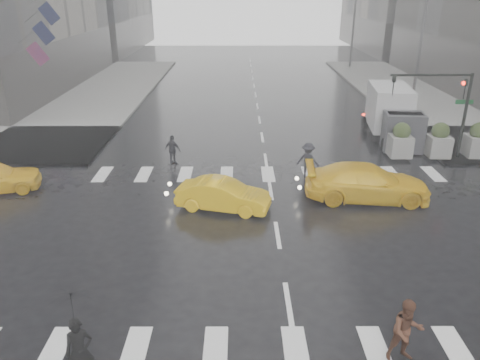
{
  "coord_description": "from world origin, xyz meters",
  "views": [
    {
      "loc": [
        -1.41,
        -14.99,
        8.36
      ],
      "look_at": [
        -1.37,
        2.0,
        1.34
      ],
      "focal_mm": 35.0,
      "sensor_mm": 36.0,
      "label": 1
    }
  ],
  "objects_px": {
    "pedestrian_brown": "(407,331)",
    "box_truck": "(392,113)",
    "traffic_signal_pole": "(448,99)",
    "taxi_mid": "(223,195)"
  },
  "relations": [
    {
      "from": "pedestrian_brown",
      "to": "box_truck",
      "type": "height_order",
      "value": "box_truck"
    },
    {
      "from": "traffic_signal_pole",
      "to": "box_truck",
      "type": "distance_m",
      "value": 4.11
    },
    {
      "from": "taxi_mid",
      "to": "traffic_signal_pole",
      "type": "bearing_deg",
      "value": -47.72
    },
    {
      "from": "traffic_signal_pole",
      "to": "taxi_mid",
      "type": "xyz_separation_m",
      "value": [
        -11.05,
        -5.85,
        -2.6
      ]
    },
    {
      "from": "pedestrian_brown",
      "to": "taxi_mid",
      "type": "bearing_deg",
      "value": 115.0
    },
    {
      "from": "traffic_signal_pole",
      "to": "box_truck",
      "type": "height_order",
      "value": "traffic_signal_pole"
    },
    {
      "from": "taxi_mid",
      "to": "box_truck",
      "type": "height_order",
      "value": "box_truck"
    },
    {
      "from": "pedestrian_brown",
      "to": "taxi_mid",
      "type": "xyz_separation_m",
      "value": [
        -4.61,
        8.31,
        -0.22
      ]
    },
    {
      "from": "taxi_mid",
      "to": "box_truck",
      "type": "xyz_separation_m",
      "value": [
        9.55,
        9.31,
        0.99
      ]
    },
    {
      "from": "box_truck",
      "to": "traffic_signal_pole",
      "type": "bearing_deg",
      "value": -59.44
    }
  ]
}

